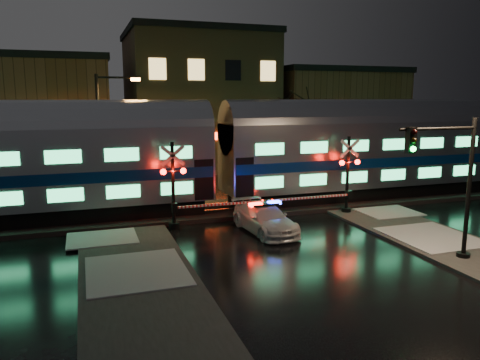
% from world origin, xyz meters
% --- Properties ---
extents(ground, '(120.00, 120.00, 0.00)m').
position_xyz_m(ground, '(0.00, 0.00, 0.00)').
color(ground, black).
rests_on(ground, ground).
extents(ballast, '(90.00, 4.20, 0.24)m').
position_xyz_m(ballast, '(0.00, 5.00, 0.12)').
color(ballast, black).
rests_on(ballast, ground).
extents(sidewalk_left, '(4.00, 20.00, 0.12)m').
position_xyz_m(sidewalk_left, '(-6.50, -6.00, 0.06)').
color(sidewalk_left, '#2D2D2D').
rests_on(sidewalk_left, ground).
extents(building_left, '(14.00, 10.00, 9.00)m').
position_xyz_m(building_left, '(-13.00, 22.00, 4.50)').
color(building_left, '#543120').
rests_on(building_left, ground).
extents(building_mid, '(12.00, 11.00, 11.50)m').
position_xyz_m(building_mid, '(2.00, 22.50, 5.75)').
color(building_mid, brown).
rests_on(building_mid, ground).
extents(building_right, '(12.00, 10.00, 8.50)m').
position_xyz_m(building_right, '(15.00, 22.00, 4.25)').
color(building_right, '#543120').
rests_on(building_right, ground).
extents(train, '(51.00, 3.12, 5.92)m').
position_xyz_m(train, '(-1.22, 5.00, 3.38)').
color(train, black).
rests_on(train, ballast).
extents(police_car, '(2.23, 4.63, 1.46)m').
position_xyz_m(police_car, '(-0.15, 0.50, 0.66)').
color(police_car, silver).
rests_on(police_car, ground).
extents(crossing_signal_right, '(5.98, 0.66, 4.23)m').
position_xyz_m(crossing_signal_right, '(5.04, 2.31, 1.75)').
color(crossing_signal_right, black).
rests_on(crossing_signal_right, ground).
extents(crossing_signal_left, '(5.97, 0.66, 4.23)m').
position_xyz_m(crossing_signal_left, '(-3.76, 2.31, 1.75)').
color(crossing_signal_left, black).
rests_on(crossing_signal_left, ground).
extents(traffic_light, '(3.58, 0.67, 5.53)m').
position_xyz_m(traffic_light, '(4.96, -5.56, 2.94)').
color(traffic_light, black).
rests_on(traffic_light, ground).
extents(streetlight, '(2.54, 0.27, 7.60)m').
position_xyz_m(streetlight, '(-6.88, 9.00, 4.38)').
color(streetlight, black).
rests_on(streetlight, ground).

